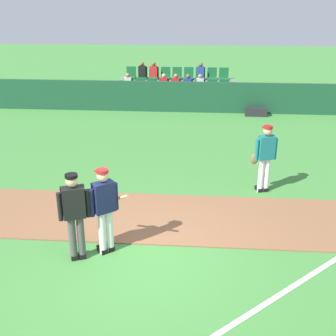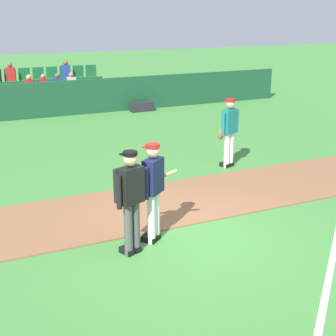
% 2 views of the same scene
% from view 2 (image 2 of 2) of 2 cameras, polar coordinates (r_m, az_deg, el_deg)
% --- Properties ---
extents(ground_plane, '(80.00, 80.00, 0.00)m').
position_cam_2_polar(ground_plane, '(8.72, 2.47, -8.28)').
color(ground_plane, '#42843A').
extents(infield_dirt_path, '(28.00, 2.36, 0.03)m').
position_cam_2_polar(infield_dirt_path, '(10.11, -1.90, -4.38)').
color(infield_dirt_path, brown).
rests_on(infield_dirt_path, ground).
extents(dugout_fence, '(20.00, 0.16, 1.32)m').
position_cam_2_polar(dugout_fence, '(19.00, -13.59, 7.77)').
color(dugout_fence, '#19472D').
rests_on(dugout_fence, ground).
extents(stadium_bleachers, '(5.55, 2.10, 1.90)m').
position_cam_2_polar(stadium_bleachers, '(20.42, -14.43, 7.97)').
color(stadium_bleachers, slate).
rests_on(stadium_bleachers, ground).
extents(batter_navy_jersey, '(0.72, 0.69, 1.76)m').
position_cam_2_polar(batter_navy_jersey, '(8.28, -1.74, -2.44)').
color(batter_navy_jersey, white).
rests_on(batter_navy_jersey, ground).
extents(umpire_home_plate, '(0.56, 0.41, 1.76)m').
position_cam_2_polar(umpire_home_plate, '(7.87, -4.41, -3.36)').
color(umpire_home_plate, '#4C4C4C').
rests_on(umpire_home_plate, ground).
extents(runner_teal_jersey, '(0.67, 0.39, 1.76)m').
position_cam_2_polar(runner_teal_jersey, '(12.44, 7.12, 4.37)').
color(runner_teal_jersey, white).
rests_on(runner_teal_jersey, ground).
extents(equipment_bag, '(0.90, 0.36, 0.36)m').
position_cam_2_polar(equipment_bag, '(19.64, -3.08, 7.13)').
color(equipment_bag, '#232328').
rests_on(equipment_bag, ground).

